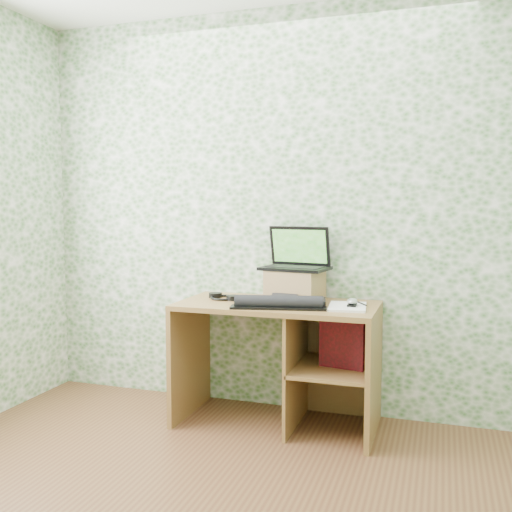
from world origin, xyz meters
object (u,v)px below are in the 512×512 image
(desk, at_px, (291,347))
(notepad, at_px, (347,307))
(laptop, at_px, (297,259))
(riser, at_px, (295,285))
(keyboard, at_px, (282,302))

(desk, relative_size, notepad, 4.02)
(desk, height_order, notepad, notepad)
(laptop, bearing_deg, notepad, -22.52)
(riser, bearing_deg, notepad, -25.71)
(laptop, relative_size, notepad, 1.46)
(laptop, bearing_deg, riser, -81.46)
(desk, distance_m, keyboard, 0.32)
(laptop, height_order, notepad, laptop)
(keyboard, xyz_separation_m, notepad, (0.37, 0.08, -0.02))
(laptop, distance_m, keyboard, 0.37)
(desk, xyz_separation_m, riser, (-0.00, 0.12, 0.36))
(riser, bearing_deg, laptop, 90.00)
(riser, bearing_deg, desk, -87.62)
(desk, relative_size, riser, 3.79)
(desk, xyz_separation_m, notepad, (0.35, -0.06, 0.28))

